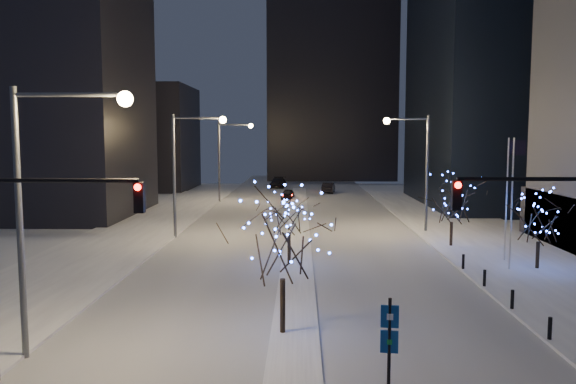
{
  "coord_description": "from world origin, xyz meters",
  "views": [
    {
      "loc": [
        0.24,
        -17.96,
        8.22
      ],
      "look_at": [
        -0.51,
        14.56,
        5.0
      ],
      "focal_mm": 35.0,
      "sensor_mm": 36.0,
      "label": 1
    }
  ],
  "objects_px": {
    "street_lamp_east": "(417,157)",
    "car_mid": "(328,188)",
    "holiday_tree_median_far": "(289,213)",
    "holiday_tree_plaza_near": "(539,219)",
    "holiday_tree_median_near": "(283,238)",
    "traffic_signal_west": "(37,242)",
    "traffic_signal_east": "(557,239)",
    "car_near": "(288,194)",
    "car_far": "(278,183)",
    "wayfinding_sign": "(389,336)",
    "street_lamp_w_far": "(227,150)",
    "street_lamp_w_mid": "(187,158)",
    "street_lamp_w_near": "(47,184)",
    "holiday_tree_plaza_far": "(452,199)"
  },
  "relations": [
    {
      "from": "street_lamp_east",
      "to": "car_mid",
      "type": "relative_size",
      "value": 2.19
    },
    {
      "from": "holiday_tree_median_far",
      "to": "holiday_tree_plaza_near",
      "type": "distance_m",
      "value": 15.36
    },
    {
      "from": "car_mid",
      "to": "holiday_tree_median_near",
      "type": "relative_size",
      "value": 0.76
    },
    {
      "from": "traffic_signal_west",
      "to": "traffic_signal_east",
      "type": "distance_m",
      "value": 17.41
    },
    {
      "from": "traffic_signal_west",
      "to": "holiday_tree_plaza_near",
      "type": "relative_size",
      "value": 1.45
    },
    {
      "from": "car_near",
      "to": "car_far",
      "type": "height_order",
      "value": "car_far"
    },
    {
      "from": "car_near",
      "to": "wayfinding_sign",
      "type": "relative_size",
      "value": 1.17
    },
    {
      "from": "holiday_tree_plaza_near",
      "to": "wayfinding_sign",
      "type": "height_order",
      "value": "holiday_tree_plaza_near"
    },
    {
      "from": "traffic_signal_west",
      "to": "holiday_tree_plaza_near",
      "type": "xyz_separation_m",
      "value": [
        23.26,
        16.32,
        -1.57
      ]
    },
    {
      "from": "street_lamp_east",
      "to": "traffic_signal_east",
      "type": "relative_size",
      "value": 1.43
    },
    {
      "from": "car_mid",
      "to": "street_lamp_east",
      "type": "bearing_deg",
      "value": 108.11
    },
    {
      "from": "street_lamp_w_far",
      "to": "car_far",
      "type": "relative_size",
      "value": 1.77
    },
    {
      "from": "traffic_signal_west",
      "to": "car_mid",
      "type": "distance_m",
      "value": 65.25
    },
    {
      "from": "holiday_tree_median_far",
      "to": "holiday_tree_plaza_near",
      "type": "bearing_deg",
      "value": -3.83
    },
    {
      "from": "traffic_signal_east",
      "to": "wayfinding_sign",
      "type": "xyz_separation_m",
      "value": [
        -5.89,
        -1.74,
        -2.81
      ]
    },
    {
      "from": "street_lamp_w_mid",
      "to": "holiday_tree_median_near",
      "type": "bearing_deg",
      "value": -69.38
    },
    {
      "from": "street_lamp_w_far",
      "to": "holiday_tree_median_far",
      "type": "distance_m",
      "value": 35.8
    },
    {
      "from": "holiday_tree_median_near",
      "to": "wayfinding_sign",
      "type": "xyz_separation_m",
      "value": [
        3.55,
        -5.33,
        -2.16
      ]
    },
    {
      "from": "holiday_tree_median_far",
      "to": "traffic_signal_east",
      "type": "bearing_deg",
      "value": -60.0
    },
    {
      "from": "street_lamp_w_far",
      "to": "street_lamp_east",
      "type": "bearing_deg",
      "value": -49.15
    },
    {
      "from": "street_lamp_w_near",
      "to": "street_lamp_w_mid",
      "type": "distance_m",
      "value": 25.0
    },
    {
      "from": "holiday_tree_median_near",
      "to": "street_lamp_east",
      "type": "bearing_deg",
      "value": 67.4
    },
    {
      "from": "car_far",
      "to": "holiday_tree_plaza_near",
      "type": "relative_size",
      "value": 1.17
    },
    {
      "from": "traffic_signal_east",
      "to": "car_near",
      "type": "xyz_separation_m",
      "value": [
        -10.44,
        54.96,
        -4.13
      ]
    },
    {
      "from": "car_near",
      "to": "car_far",
      "type": "xyz_separation_m",
      "value": [
        -1.94,
        16.19,
        0.19
      ]
    },
    {
      "from": "street_lamp_w_far",
      "to": "holiday_tree_median_far",
      "type": "xyz_separation_m",
      "value": [
        8.44,
        -34.66,
        -3.1
      ]
    },
    {
      "from": "car_near",
      "to": "street_lamp_w_mid",
      "type": "bearing_deg",
      "value": -98.55
    },
    {
      "from": "car_far",
      "to": "holiday_tree_median_near",
      "type": "xyz_separation_m",
      "value": [
        2.94,
        -67.56,
        3.29
      ]
    },
    {
      "from": "holiday_tree_median_far",
      "to": "wayfinding_sign",
      "type": "relative_size",
      "value": 1.51
    },
    {
      "from": "street_lamp_w_near",
      "to": "street_lamp_east",
      "type": "xyz_separation_m",
      "value": [
        19.02,
        28.0,
        -0.05
      ]
    },
    {
      "from": "street_lamp_w_mid",
      "to": "holiday_tree_plaza_near",
      "type": "distance_m",
      "value": 26.26
    },
    {
      "from": "traffic_signal_east",
      "to": "holiday_tree_median_far",
      "type": "bearing_deg",
      "value": 120.0
    },
    {
      "from": "street_lamp_w_near",
      "to": "street_lamp_east",
      "type": "relative_size",
      "value": 1.0
    },
    {
      "from": "holiday_tree_plaza_near",
      "to": "traffic_signal_east",
      "type": "bearing_deg",
      "value": -111.01
    },
    {
      "from": "street_lamp_w_near",
      "to": "holiday_tree_plaza_far",
      "type": "bearing_deg",
      "value": 46.48
    },
    {
      "from": "street_lamp_east",
      "to": "holiday_tree_plaza_far",
      "type": "height_order",
      "value": "street_lamp_east"
    },
    {
      "from": "street_lamp_w_mid",
      "to": "holiday_tree_median_near",
      "type": "relative_size",
      "value": 1.66
    },
    {
      "from": "traffic_signal_west",
      "to": "car_near",
      "type": "height_order",
      "value": "traffic_signal_west"
    },
    {
      "from": "traffic_signal_west",
      "to": "car_far",
      "type": "height_order",
      "value": "traffic_signal_west"
    },
    {
      "from": "car_mid",
      "to": "holiday_tree_plaza_far",
      "type": "xyz_separation_m",
      "value": [
        7.14,
        -40.43,
        2.85
      ]
    },
    {
      "from": "street_lamp_east",
      "to": "holiday_tree_plaza_far",
      "type": "xyz_separation_m",
      "value": [
        1.34,
        -6.56,
        -2.85
      ]
    },
    {
      "from": "car_mid",
      "to": "holiday_tree_plaza_near",
      "type": "relative_size",
      "value": 0.94
    },
    {
      "from": "car_mid",
      "to": "holiday_tree_plaza_far",
      "type": "distance_m",
      "value": 41.15
    },
    {
      "from": "traffic_signal_west",
      "to": "holiday_tree_plaza_far",
      "type": "xyz_separation_m",
      "value": [
        19.86,
        23.45,
        -1.16
      ]
    },
    {
      "from": "holiday_tree_median_near",
      "to": "wayfinding_sign",
      "type": "relative_size",
      "value": 1.89
    },
    {
      "from": "wayfinding_sign",
      "to": "car_mid",
      "type": "bearing_deg",
      "value": 95.54
    },
    {
      "from": "traffic_signal_east",
      "to": "holiday_tree_plaza_far",
      "type": "xyz_separation_m",
      "value": [
        2.49,
        22.45,
        -1.16
      ]
    },
    {
      "from": "traffic_signal_east",
      "to": "car_far",
      "type": "bearing_deg",
      "value": 99.87
    },
    {
      "from": "car_near",
      "to": "holiday_tree_plaza_far",
      "type": "height_order",
      "value": "holiday_tree_plaza_far"
    },
    {
      "from": "street_lamp_w_mid",
      "to": "wayfinding_sign",
      "type": "distance_m",
      "value": 30.56
    }
  ]
}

